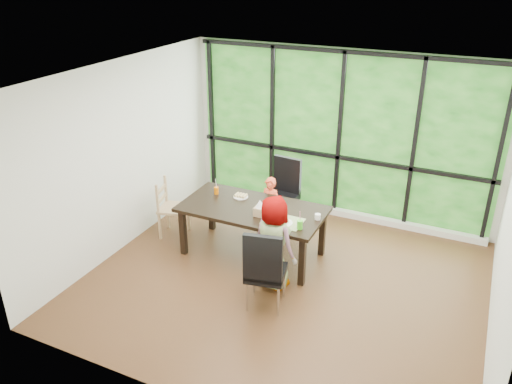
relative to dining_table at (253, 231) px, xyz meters
The scene contains 23 objects.
ground 0.89m from the dining_table, 32.98° to the right, with size 5.00×5.00×0.00m, color black.
back_wall 2.17m from the dining_table, 69.56° to the left, with size 5.00×5.00×0.00m, color silver.
foliage_backdrop 2.15m from the dining_table, 69.35° to the left, with size 4.80×0.02×2.65m, color #144913.
window_mullions 2.12m from the dining_table, 68.92° to the left, with size 4.80×0.06×2.65m, color black, non-canonical shape.
window_sill 1.87m from the dining_table, 68.47° to the left, with size 4.80×0.12×0.10m, color silver.
dining_table is the anchor object (origin of this frame).
chair_window_leather 1.02m from the dining_table, 88.97° to the left, with size 0.46×0.46×1.08m, color black.
chair_interior_leather 1.20m from the dining_table, 56.68° to the right, with size 0.46×0.46×1.08m, color black.
chair_end_beech 1.34m from the dining_table, behind, with size 0.42×0.40×0.90m, color tan.
child_toddler 0.62m from the dining_table, 90.00° to the left, with size 0.35×0.23×0.95m, color #FF532F.
child_older 0.86m from the dining_table, 43.96° to the right, with size 0.62×0.40×1.27m, color slate.
placemat 0.69m from the dining_table, 20.32° to the right, with size 0.51×0.38×0.01m, color tan.
plate_far 0.53m from the dining_table, 142.81° to the left, with size 0.21×0.21×0.01m, color white.
plate_near 0.72m from the dining_table, 24.01° to the right, with size 0.25×0.25×0.02m, color white.
orange_cup 0.82m from the dining_table, 165.15° to the left, with size 0.07×0.07×0.11m, color orange.
green_cup 0.96m from the dining_table, 19.70° to the right, with size 0.07×0.07×0.12m, color #4DD429.
white_mug 1.02m from the dining_table, ahead, with size 0.08×0.08×0.08m, color white.
tissue_box 0.50m from the dining_table, 41.63° to the right, with size 0.14×0.14×0.12m, color tan.
crepe_rolls_far 0.55m from the dining_table, 142.81° to the left, with size 0.20×0.12×0.04m, color tan, non-canonical shape.
crepe_rolls_near 0.74m from the dining_table, 24.01° to the right, with size 0.15×0.12×0.04m, color tan, non-canonical shape.
straw_white 0.87m from the dining_table, 165.15° to the left, with size 0.01×0.01×0.20m, color white.
straw_pink 1.01m from the dining_table, 19.70° to the right, with size 0.01×0.01×0.20m, color pink.
tissue 0.61m from the dining_table, 41.63° to the right, with size 0.12×0.12×0.11m, color white.
Camera 1 is at (2.06, -5.27, 3.94)m, focal length 35.81 mm.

